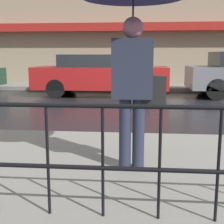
{
  "coord_description": "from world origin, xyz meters",
  "views": [
    {
      "loc": [
        0.07,
        -8.54,
        1.39
      ],
      "look_at": [
        -0.49,
        -2.59,
        0.3
      ],
      "focal_mm": 50.0,
      "sensor_mm": 36.0,
      "label": 1
    }
  ],
  "objects": [
    {
      "name": "ground_plane",
      "position": [
        0.0,
        0.0,
        0.0
      ],
      "size": [
        80.0,
        80.0,
        0.0
      ],
      "primitive_type": "plane",
      "color": "black"
    },
    {
      "name": "building_storefront",
      "position": [
        0.0,
        5.83,
        3.02
      ],
      "size": [
        28.0,
        0.85,
        6.1
      ],
      "color": "gray",
      "rests_on": "ground_plane"
    },
    {
      "name": "sidewalk_far",
      "position": [
        0.0,
        4.65,
        0.07
      ],
      "size": [
        28.0,
        2.11,
        0.15
      ],
      "color": "gray",
      "rests_on": "ground_plane"
    },
    {
      "name": "car_red",
      "position": [
        -1.36,
        2.32,
        0.74
      ],
      "size": [
        4.54,
        1.95,
        1.42
      ],
      "color": "maroon",
      "rests_on": "ground_plane"
    },
    {
      "name": "pedestrian",
      "position": [
        -0.02,
        -5.21,
        1.78
      ],
      "size": [
        1.05,
        1.05,
        2.05
      ],
      "rotation": [
        0.0,
        0.0,
        3.14
      ],
      "color": "#23283D",
      "rests_on": "sidewalk_near"
    },
    {
      "name": "sidewalk_near",
      "position": [
        0.0,
        -5.07,
        0.07
      ],
      "size": [
        28.0,
        2.94,
        0.15
      ],
      "color": "gray",
      "rests_on": "ground_plane"
    },
    {
      "name": "lane_marking",
      "position": [
        0.0,
        0.0,
        0.0
      ],
      "size": [
        25.2,
        0.12,
        0.01
      ],
      "color": "gold",
      "rests_on": "ground_plane"
    },
    {
      "name": "railing_foreground",
      "position": [
        -0.0,
        -6.29,
        0.72
      ],
      "size": [
        12.0,
        0.04,
        0.89
      ],
      "color": "black",
      "rests_on": "sidewalk_near"
    }
  ]
}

